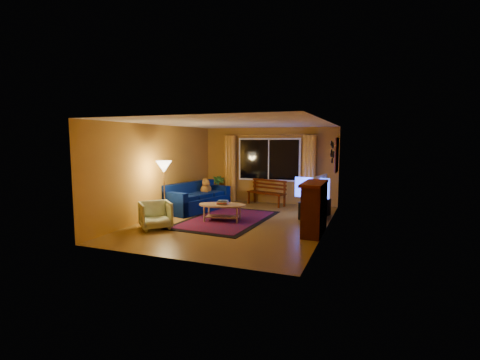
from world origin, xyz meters
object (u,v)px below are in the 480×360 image
(coffee_table, at_px, (222,213))
(tv_console, at_px, (315,209))
(armchair, at_px, (155,214))
(sofa, at_px, (198,197))
(bench, at_px, (266,199))
(floor_lamp, at_px, (164,191))

(coffee_table, height_order, tv_console, tv_console)
(armchair, xyz_separation_m, tv_console, (3.33, 2.57, -0.12))
(sofa, height_order, tv_console, sofa)
(bench, bearing_deg, tv_console, -16.31)
(bench, height_order, floor_lamp, floor_lamp)
(armchair, bearing_deg, coffee_table, 1.60)
(floor_lamp, distance_m, tv_console, 4.04)
(armchair, xyz_separation_m, floor_lamp, (-0.24, 0.77, 0.43))
(sofa, xyz_separation_m, armchair, (0.07, -2.24, -0.06))
(bench, height_order, armchair, armchair)
(bench, relative_size, armchair, 1.86)
(sofa, distance_m, floor_lamp, 1.53)
(bench, relative_size, coffee_table, 1.08)
(floor_lamp, distance_m, coffee_table, 1.60)
(coffee_table, bearing_deg, tv_console, 31.23)
(bench, height_order, tv_console, tv_console)
(bench, xyz_separation_m, coffee_table, (-0.40, -2.59, 0.03))
(bench, distance_m, armchair, 4.16)
(floor_lamp, xyz_separation_m, tv_console, (3.58, 1.80, -0.55))
(bench, distance_m, sofa, 2.31)
(tv_console, bearing_deg, floor_lamp, -132.65)
(bench, relative_size, tv_console, 1.19)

